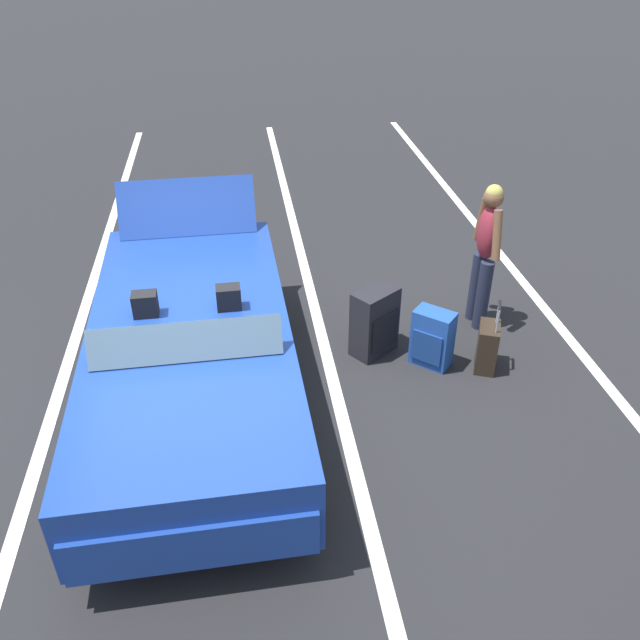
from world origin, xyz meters
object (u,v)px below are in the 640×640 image
(suitcase_medium_bright, at_px, (432,338))
(convertible_car, at_px, (193,368))
(suitcase_small_carryon, at_px, (487,347))
(suitcase_large_black, at_px, (375,322))
(traveler_person, at_px, (486,249))

(suitcase_medium_bright, bearing_deg, convertible_car, -35.28)
(suitcase_small_carryon, bearing_deg, suitcase_large_black, -0.61)
(suitcase_medium_bright, bearing_deg, suitcase_large_black, -77.11)
(convertible_car, height_order, suitcase_small_carryon, convertible_car)
(suitcase_small_carryon, bearing_deg, convertible_car, 29.70)
(suitcase_small_carryon, bearing_deg, suitcase_medium_bright, 6.36)
(convertible_car, distance_m, traveler_person, 3.37)
(suitcase_small_carryon, height_order, traveler_person, traveler_person)
(suitcase_large_black, bearing_deg, suitcase_small_carryon, 32.16)
(convertible_car, distance_m, suitcase_small_carryon, 2.96)
(suitcase_small_carryon, distance_m, traveler_person, 1.10)
(suitcase_large_black, bearing_deg, convertible_car, -100.68)
(convertible_car, height_order, suitcase_medium_bright, convertible_car)
(suitcase_large_black, xyz_separation_m, suitcase_medium_bright, (0.29, 0.54, -0.06))
(convertible_car, xyz_separation_m, suitcase_large_black, (-0.86, 1.83, -0.22))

